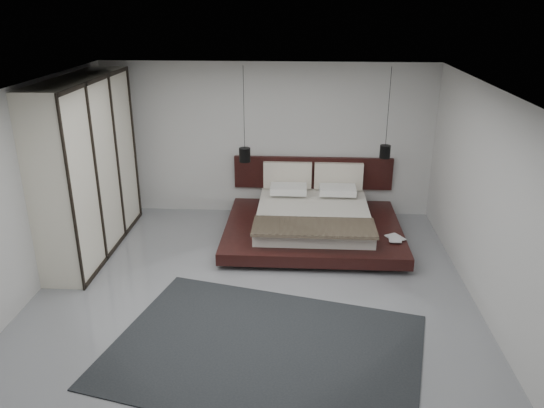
# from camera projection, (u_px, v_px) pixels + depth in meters

# --- Properties ---
(floor) EXTENTS (6.00, 6.00, 0.00)m
(floor) POSITION_uv_depth(u_px,v_px,m) (254.00, 291.00, 7.39)
(floor) COLOR gray
(floor) RESTS_ON ground
(ceiling) EXTENTS (6.00, 6.00, 0.00)m
(ceiling) POSITION_uv_depth(u_px,v_px,m) (251.00, 89.00, 6.38)
(ceiling) COLOR white
(ceiling) RESTS_ON wall_back
(wall_back) EXTENTS (6.00, 0.00, 6.00)m
(wall_back) POSITION_uv_depth(u_px,v_px,m) (268.00, 140.00, 9.68)
(wall_back) COLOR beige
(wall_back) RESTS_ON floor
(wall_front) EXTENTS (6.00, 0.00, 6.00)m
(wall_front) POSITION_uv_depth(u_px,v_px,m) (216.00, 333.00, 4.10)
(wall_front) COLOR beige
(wall_front) RESTS_ON floor
(wall_left) EXTENTS (0.00, 6.00, 6.00)m
(wall_left) POSITION_uv_depth(u_px,v_px,m) (28.00, 193.00, 7.05)
(wall_left) COLOR beige
(wall_left) RESTS_ON floor
(wall_right) EXTENTS (0.00, 6.00, 6.00)m
(wall_right) POSITION_uv_depth(u_px,v_px,m) (487.00, 202.00, 6.72)
(wall_right) COLOR beige
(wall_right) RESTS_ON floor
(lattice_screen) EXTENTS (0.05, 0.90, 2.60)m
(lattice_screen) POSITION_uv_depth(u_px,v_px,m) (99.00, 151.00, 9.37)
(lattice_screen) COLOR black
(lattice_screen) RESTS_ON floor
(bed) EXTENTS (2.92, 2.45, 1.10)m
(bed) POSITION_uv_depth(u_px,v_px,m) (313.00, 220.00, 9.01)
(bed) COLOR black
(bed) RESTS_ON floor
(book_lower) EXTENTS (0.33, 0.36, 0.03)m
(book_lower) POSITION_uv_depth(u_px,v_px,m) (390.00, 239.00, 8.32)
(book_lower) COLOR #99724C
(book_lower) RESTS_ON bed
(book_upper) EXTENTS (0.22, 0.28, 0.02)m
(book_upper) POSITION_uv_depth(u_px,v_px,m) (389.00, 239.00, 8.29)
(book_upper) COLOR #99724C
(book_upper) RESTS_ON book_lower
(pendant_left) EXTENTS (0.20, 0.20, 1.63)m
(pendant_left) POSITION_uv_depth(u_px,v_px,m) (245.00, 155.00, 9.16)
(pendant_left) COLOR black
(pendant_left) RESTS_ON ceiling
(pendant_right) EXTENTS (0.18, 0.18, 1.52)m
(pendant_right) POSITION_uv_depth(u_px,v_px,m) (385.00, 151.00, 8.99)
(pendant_right) COLOR black
(pendant_right) RESTS_ON ceiling
(wardrobe) EXTENTS (0.66, 2.79, 2.74)m
(wardrobe) POSITION_uv_depth(u_px,v_px,m) (87.00, 167.00, 8.23)
(wardrobe) COLOR silver
(wardrobe) RESTS_ON floor
(rug) EXTENTS (4.01, 3.27, 0.02)m
(rug) POSITION_uv_depth(u_px,v_px,m) (265.00, 350.00, 6.15)
(rug) COLOR black
(rug) RESTS_ON floor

